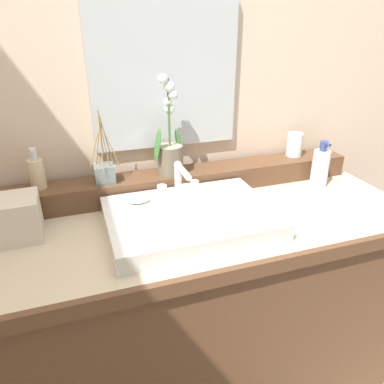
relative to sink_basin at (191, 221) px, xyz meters
name	(u,v)px	position (x,y,z in m)	size (l,w,h in m)	color
wall_back	(159,53)	(0.03, 0.44, 0.45)	(3.17, 0.20, 2.60)	beige
vanity_cabinet	(194,316)	(0.03, 0.05, -0.44)	(1.46, 0.57, 0.83)	brown
back_ledge	(175,182)	(0.03, 0.26, 0.02)	(1.38, 0.12, 0.08)	brown
sink_basin	(191,221)	(0.00, 0.00, 0.00)	(0.50, 0.36, 0.28)	white
soap_bar	(139,199)	(-0.14, 0.11, 0.05)	(0.07, 0.04, 0.02)	beige
potted_plant	(170,149)	(0.01, 0.25, 0.15)	(0.12, 0.09, 0.34)	#675D4B
soap_dispenser	(37,173)	(-0.43, 0.27, 0.11)	(0.05, 0.05, 0.13)	beige
tumbler_cup	(295,145)	(0.53, 0.28, 0.10)	(0.06, 0.06, 0.09)	white
reed_diffuser	(104,172)	(-0.22, 0.25, 0.09)	(0.10, 0.10, 0.24)	slate
lotion_bottle	(320,167)	(0.56, 0.14, 0.05)	(0.06, 0.07, 0.18)	white
tissue_box	(16,218)	(-0.49, 0.11, 0.04)	(0.13, 0.13, 0.13)	beige
mirror	(165,76)	(0.02, 0.33, 0.38)	(0.51, 0.02, 0.49)	silver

